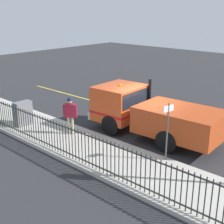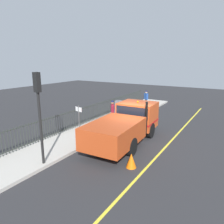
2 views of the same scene
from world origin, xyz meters
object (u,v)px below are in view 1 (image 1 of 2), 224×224
work_truck (146,111)px  traffic_cone (218,133)px  utility_cabinet (23,113)px  street_sign (168,125)px  worker_standing (70,112)px

work_truck → traffic_cone: size_ratio=9.27×
utility_cabinet → street_sign: 7.54m
worker_standing → utility_cabinet: 2.79m
utility_cabinet → street_sign: size_ratio=0.52×
worker_standing → street_sign: 4.78m
work_truck → utility_cabinet: bearing=120.8°
traffic_cone → street_sign: 3.73m
traffic_cone → work_truck: bearing=-59.7°
work_truck → traffic_cone: bearing=-62.4°
worker_standing → street_sign: street_sign is taller
utility_cabinet → street_sign: bearing=101.7°
work_truck → worker_standing: 3.48m
work_truck → worker_standing: bearing=133.9°
work_truck → utility_cabinet: 6.04m
utility_cabinet → traffic_cone: utility_cabinet is taller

